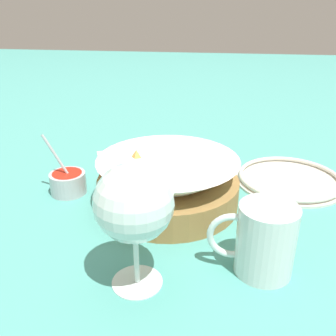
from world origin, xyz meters
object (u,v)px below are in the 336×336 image
Objects in this scene: side_plate at (289,179)px; sauce_cup at (68,182)px; food_basket at (168,184)px; beer_mug at (264,242)px; wine_glass at (134,206)px.

sauce_cup is at bearing 13.72° from side_plate.
beer_mug is at bearing 132.74° from food_basket.
food_basket is 0.19m from sauce_cup.
wine_glass is 0.42m from side_plate.
side_plate is at bearing -166.28° from sauce_cup.
sauce_cup is at bearing -4.15° from food_basket.
wine_glass is (-0.18, 0.22, 0.09)m from sauce_cup.
side_plate is at bearing -105.80° from beer_mug.
beer_mug is at bearing 74.20° from side_plate.
wine_glass reaches higher than side_plate.
beer_mug is (-0.16, -0.05, -0.07)m from wine_glass.
wine_glass is at bearing 87.14° from food_basket.
food_basket is 2.14× the size of beer_mug.
sauce_cup is 0.43m from side_plate.
food_basket is 1.48× the size of wine_glass.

